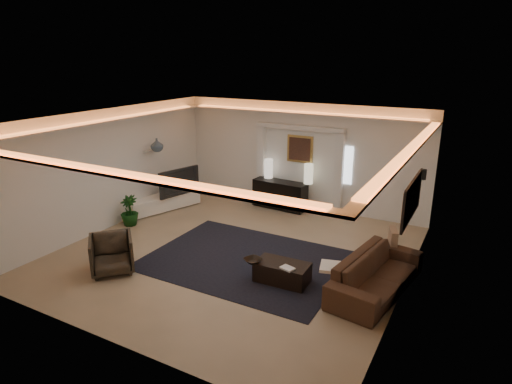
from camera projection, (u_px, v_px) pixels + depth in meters
The scene contains 33 objects.
floor at pixel (235, 253), 9.43m from camera, with size 7.00×7.00×0.00m, color tan.
ceiling at pixel (233, 119), 8.55m from camera, with size 7.00×7.00×0.00m, color white.
wall_back at pixel (300, 156), 11.92m from camera, with size 7.00×7.00×0.00m, color white.
wall_front at pixel (103, 254), 6.06m from camera, with size 7.00×7.00×0.00m, color white.
wall_left at pixel (111, 169), 10.59m from camera, with size 7.00×7.00×0.00m, color white.
wall_right at pixel (409, 218), 7.39m from camera, with size 7.00×7.00×0.00m, color white.
cove_soffit at pixel (233, 133), 8.63m from camera, with size 7.00×7.00×0.04m, color silver.
daylight_slit at pixel (348, 165), 11.32m from camera, with size 0.25×0.03×1.00m, color white.
area_rug at pixel (246, 260), 9.08m from camera, with size 4.00×3.00×0.01m, color black.
pilaster_left at pixel (261, 164), 12.46m from camera, with size 0.22×0.20×2.20m, color silver.
pilaster_right at pixel (339, 174), 11.41m from camera, with size 0.22×0.20×2.20m, color silver.
alcove_header at pixel (300, 127), 11.59m from camera, with size 2.52×0.20×0.12m, color silver.
painting_frame at pixel (300, 149), 11.83m from camera, with size 0.74×0.04×0.74m, color tan.
painting_canvas at pixel (300, 149), 11.81m from camera, with size 0.62×0.02×0.62m, color #4C2D1E.
art_panel_frame at pixel (412, 199), 7.58m from camera, with size 0.04×1.64×0.74m, color black.
art_panel_gold at pixel (411, 199), 7.59m from camera, with size 0.02×1.50×0.62m, color tan.
wall_sconce at pixel (423, 174), 9.22m from camera, with size 0.12×0.12×0.22m, color black.
wall_niche at pixel (151, 150), 11.67m from camera, with size 0.10×0.55×0.04m, color silver.
console at pixel (280, 194), 12.06m from camera, with size 1.51×0.47×0.76m, color black.
lamp_left at pixel (269, 167), 12.20m from camera, with size 0.24×0.24×0.54m, color beige.
lamp_right at pixel (309, 172), 11.65m from camera, with size 0.24×0.24×0.54m, color beige.
media_ledge at pixel (164, 202), 11.98m from camera, with size 0.52×2.08×0.39m, color white.
tv at pixel (176, 180), 11.92m from camera, with size 0.17×1.28×0.74m, color black.
figurine at pixel (189, 181), 12.47m from camera, with size 0.15×0.15×0.41m, color #4B3421.
ginger_jar at pixel (157, 145), 11.40m from camera, with size 0.33×0.33×0.34m, color #465F72.
plant at pixel (129, 211), 10.85m from camera, with size 0.43×0.43×0.76m, color #0E330D.
sofa at pixel (377, 274), 7.81m from camera, with size 0.92×2.35×0.69m, color #502C21.
throw_blanket at pixel (336, 267), 7.61m from camera, with size 0.53×0.44×0.06m, color silver.
throw_pillow at pixel (393, 240), 8.75m from camera, with size 0.13×0.44×0.44m, color #967355.
coffee_table at pixel (282, 272), 8.17m from camera, with size 1.00×0.54×0.37m, color black.
bowl at pixel (253, 260), 8.12m from camera, with size 0.33×0.33×0.08m, color black.
magazine at pixel (287, 267), 7.88m from camera, with size 0.25×0.18×0.03m, color silver.
armchair at pixel (112, 254), 8.52m from camera, with size 0.80×0.82×0.74m, color black.
Camera 1 is at (4.52, -7.32, 4.11)m, focal length 30.50 mm.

